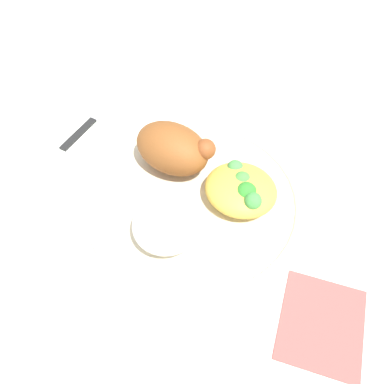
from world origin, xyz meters
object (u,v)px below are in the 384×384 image
at_px(mac_cheese_with_broccoli, 241,189).
at_px(knife, 93,119).
at_px(plate, 192,199).
at_px(roasted_chicken, 173,148).
at_px(napkin, 322,324).
at_px(fork, 109,135).
at_px(rice_pile, 168,222).

height_order(mac_cheese_with_broccoli, knife, mac_cheese_with_broccoli).
relative_size(plate, roasted_chicken, 2.55).
bearing_deg(knife, roasted_chicken, -7.06).
height_order(mac_cheese_with_broccoli, napkin, mac_cheese_with_broccoli).
xyz_separation_m(plate, fork, (-0.18, 0.04, -0.01)).
bearing_deg(fork, napkin, -15.77).
xyz_separation_m(plate, mac_cheese_with_broccoli, (0.06, 0.03, 0.03)).
relative_size(rice_pile, fork, 0.67).
bearing_deg(napkin, rice_pile, 178.80).
distance_m(roasted_chicken, napkin, 0.30).
distance_m(rice_pile, napkin, 0.22).
height_order(plate, rice_pile, rice_pile).
bearing_deg(mac_cheese_with_broccoli, roasted_chicken, 177.72).
bearing_deg(mac_cheese_with_broccoli, fork, 177.20).
distance_m(roasted_chicken, mac_cheese_with_broccoli, 0.11).
bearing_deg(fork, rice_pile, -29.97).
relative_size(plate, napkin, 2.66).
height_order(rice_pile, mac_cheese_with_broccoli, rice_pile).
height_order(rice_pile, napkin, rice_pile).
height_order(fork, napkin, fork).
bearing_deg(fork, knife, 162.62).
distance_m(plate, fork, 0.19).
distance_m(roasted_chicken, fork, 0.14).
xyz_separation_m(rice_pile, knife, (-0.24, 0.12, -0.04)).
xyz_separation_m(rice_pile, napkin, (0.21, -0.00, -0.04)).
xyz_separation_m(plate, knife, (-0.23, 0.06, -0.00)).
distance_m(plate, mac_cheese_with_broccoli, 0.07).
bearing_deg(napkin, mac_cheese_with_broccoli, 147.69).
height_order(rice_pile, knife, rice_pile).
bearing_deg(plate, fork, 166.62).
bearing_deg(mac_cheese_with_broccoli, plate, -151.08).
height_order(rice_pile, fork, rice_pile).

